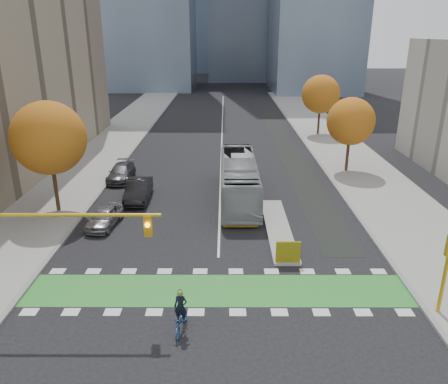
{
  "coord_description": "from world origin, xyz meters",
  "views": [
    {
      "loc": [
        0.38,
        -18.01,
        12.61
      ],
      "look_at": [
        0.33,
        8.16,
        3.0
      ],
      "focal_mm": 35.0,
      "sensor_mm": 36.0,
      "label": 1
    }
  ],
  "objects_px": {
    "traffic_signal_east": "(447,263)",
    "parked_car_c": "(121,172)",
    "parked_car_a": "(105,217)",
    "parked_car_b": "(138,190)",
    "tree_east_far": "(321,94)",
    "bus": "(239,179)",
    "hazard_board": "(288,252)",
    "cyclist": "(181,318)",
    "traffic_signal_west": "(38,237)",
    "tree_east_near": "(351,121)",
    "tree_west": "(49,138)"
  },
  "relations": [
    {
      "from": "traffic_signal_west",
      "to": "parked_car_a",
      "type": "relative_size",
      "value": 2.13
    },
    {
      "from": "tree_west",
      "to": "parked_car_b",
      "type": "distance_m",
      "value": 7.73
    },
    {
      "from": "bus",
      "to": "parked_car_c",
      "type": "height_order",
      "value": "bus"
    },
    {
      "from": "hazard_board",
      "to": "tree_east_near",
      "type": "height_order",
      "value": "tree_east_near"
    },
    {
      "from": "tree_east_far",
      "to": "traffic_signal_east",
      "type": "height_order",
      "value": "tree_east_far"
    },
    {
      "from": "parked_car_a",
      "to": "parked_car_c",
      "type": "xyz_separation_m",
      "value": [
        -1.1,
        10.0,
        0.02
      ]
    },
    {
      "from": "parked_car_a",
      "to": "parked_car_b",
      "type": "relative_size",
      "value": 0.81
    },
    {
      "from": "bus",
      "to": "parked_car_b",
      "type": "bearing_deg",
      "value": -178.64
    },
    {
      "from": "tree_east_far",
      "to": "parked_car_b",
      "type": "xyz_separation_m",
      "value": [
        -19.0,
        -23.46,
        -4.43
      ]
    },
    {
      "from": "parked_car_c",
      "to": "parked_car_a",
      "type": "bearing_deg",
      "value": -83.9
    },
    {
      "from": "tree_west",
      "to": "bus",
      "type": "bearing_deg",
      "value": 11.61
    },
    {
      "from": "traffic_signal_west",
      "to": "parked_car_b",
      "type": "xyz_separation_m",
      "value": [
        1.43,
        15.05,
        -3.22
      ]
    },
    {
      "from": "traffic_signal_east",
      "to": "tree_east_far",
      "type": "bearing_deg",
      "value": 87.03
    },
    {
      "from": "tree_east_far",
      "to": "cyclist",
      "type": "height_order",
      "value": "tree_east_far"
    },
    {
      "from": "parked_car_b",
      "to": "parked_car_c",
      "type": "relative_size",
      "value": 1.02
    },
    {
      "from": "tree_east_near",
      "to": "parked_car_c",
      "type": "xyz_separation_m",
      "value": [
        -21.0,
        -2.46,
        -4.16
      ]
    },
    {
      "from": "tree_east_far",
      "to": "bus",
      "type": "bearing_deg",
      "value": -115.36
    },
    {
      "from": "cyclist",
      "to": "parked_car_a",
      "type": "height_order",
      "value": "cyclist"
    },
    {
      "from": "parked_car_a",
      "to": "hazard_board",
      "type": "bearing_deg",
      "value": -17.14
    },
    {
      "from": "hazard_board",
      "to": "traffic_signal_west",
      "type": "xyz_separation_m",
      "value": [
        -11.93,
        -4.71,
        3.23
      ]
    },
    {
      "from": "hazard_board",
      "to": "parked_car_a",
      "type": "bearing_deg",
      "value": 155.83
    },
    {
      "from": "parked_car_b",
      "to": "parked_car_c",
      "type": "distance_m",
      "value": 5.59
    },
    {
      "from": "tree_west",
      "to": "parked_car_a",
      "type": "xyz_separation_m",
      "value": [
        4.1,
        -2.46,
        -4.93
      ]
    },
    {
      "from": "tree_east_near",
      "to": "traffic_signal_east",
      "type": "relative_size",
      "value": 1.73
    },
    {
      "from": "tree_east_far",
      "to": "parked_car_b",
      "type": "height_order",
      "value": "tree_east_far"
    },
    {
      "from": "tree_east_far",
      "to": "tree_east_near",
      "type": "bearing_deg",
      "value": -91.79
    },
    {
      "from": "tree_east_near",
      "to": "traffic_signal_east",
      "type": "xyz_separation_m",
      "value": [
        -1.5,
        -22.51,
        -2.13
      ]
    },
    {
      "from": "traffic_signal_west",
      "to": "cyclist",
      "type": "height_order",
      "value": "traffic_signal_west"
    },
    {
      "from": "cyclist",
      "to": "traffic_signal_east",
      "type": "bearing_deg",
      "value": 15.66
    },
    {
      "from": "traffic_signal_west",
      "to": "parked_car_c",
      "type": "bearing_deg",
      "value": 93.06
    },
    {
      "from": "tree_east_far",
      "to": "tree_west",
      "type": "bearing_deg",
      "value": -133.3
    },
    {
      "from": "tree_west",
      "to": "parked_car_c",
      "type": "relative_size",
      "value": 1.69
    },
    {
      "from": "traffic_signal_east",
      "to": "parked_car_c",
      "type": "xyz_separation_m",
      "value": [
        -19.5,
        20.05,
        -2.03
      ]
    },
    {
      "from": "traffic_signal_west",
      "to": "traffic_signal_east",
      "type": "relative_size",
      "value": 2.08
    },
    {
      "from": "tree_east_far",
      "to": "traffic_signal_east",
      "type": "relative_size",
      "value": 1.87
    },
    {
      "from": "hazard_board",
      "to": "cyclist",
      "type": "bearing_deg",
      "value": -132.87
    },
    {
      "from": "tree_east_near",
      "to": "tree_east_far",
      "type": "xyz_separation_m",
      "value": [
        0.5,
        16.0,
        0.38
      ]
    },
    {
      "from": "bus",
      "to": "tree_east_near",
      "type": "bearing_deg",
      "value": 34.22
    },
    {
      "from": "traffic_signal_east",
      "to": "cyclist",
      "type": "xyz_separation_m",
      "value": [
        -12.06,
        -1.28,
        -2.03
      ]
    },
    {
      "from": "bus",
      "to": "parked_car_b",
      "type": "distance_m",
      "value": 8.04
    },
    {
      "from": "parked_car_c",
      "to": "tree_west",
      "type": "bearing_deg",
      "value": -111.85
    },
    {
      "from": "hazard_board",
      "to": "parked_car_b",
      "type": "xyz_separation_m",
      "value": [
        -10.5,
        10.34,
        0.01
      ]
    },
    {
      "from": "tree_east_far",
      "to": "cyclist",
      "type": "relative_size",
      "value": 3.64
    },
    {
      "from": "tree_east_far",
      "to": "traffic_signal_east",
      "type": "bearing_deg",
      "value": -92.97
    },
    {
      "from": "hazard_board",
      "to": "traffic_signal_east",
      "type": "height_order",
      "value": "traffic_signal_east"
    },
    {
      "from": "tree_east_near",
      "to": "parked_car_a",
      "type": "height_order",
      "value": "tree_east_near"
    },
    {
      "from": "tree_east_near",
      "to": "bus",
      "type": "xyz_separation_m",
      "value": [
        -10.51,
        -7.23,
        -3.19
      ]
    },
    {
      "from": "tree_east_near",
      "to": "parked_car_a",
      "type": "xyz_separation_m",
      "value": [
        -19.9,
        -12.46,
        -4.18
      ]
    },
    {
      "from": "hazard_board",
      "to": "parked_car_c",
      "type": "relative_size",
      "value": 0.29
    },
    {
      "from": "traffic_signal_east",
      "to": "parked_car_a",
      "type": "relative_size",
      "value": 1.02
    }
  ]
}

